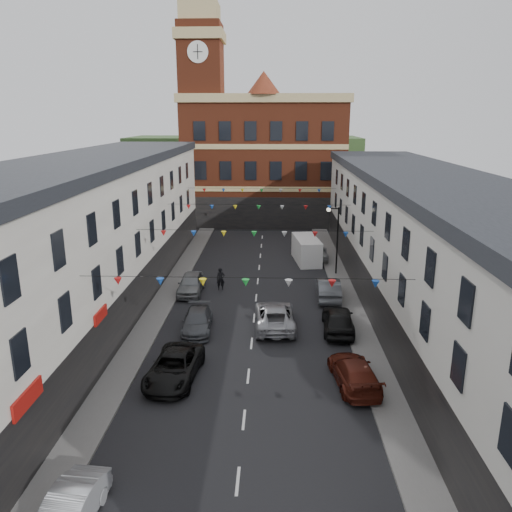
# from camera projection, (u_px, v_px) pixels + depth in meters

# --- Properties ---
(ground) EXTENTS (160.00, 160.00, 0.00)m
(ground) POSITION_uv_depth(u_px,v_px,m) (252.00, 343.00, 30.55)
(ground) COLOR black
(ground) RESTS_ON ground
(pavement_left) EXTENTS (1.80, 64.00, 0.15)m
(pavement_left) POSITION_uv_depth(u_px,v_px,m) (148.00, 327.00, 32.69)
(pavement_left) COLOR #605E5B
(pavement_left) RESTS_ON ground
(pavement_right) EXTENTS (1.80, 64.00, 0.15)m
(pavement_right) POSITION_uv_depth(u_px,v_px,m) (359.00, 330.00, 32.22)
(pavement_right) COLOR #605E5B
(pavement_right) RESTS_ON ground
(terrace_left) EXTENTS (8.40, 56.00, 10.70)m
(terrace_left) POSITION_uv_depth(u_px,v_px,m) (60.00, 253.00, 30.47)
(terrace_left) COLOR beige
(terrace_left) RESTS_ON ground
(terrace_right) EXTENTS (8.40, 56.00, 9.70)m
(terrace_right) POSITION_uv_depth(u_px,v_px,m) (449.00, 265.00, 29.80)
(terrace_right) COLOR #B5B1A9
(terrace_right) RESTS_ON ground
(civic_building) EXTENTS (20.60, 13.30, 18.50)m
(civic_building) POSITION_uv_depth(u_px,v_px,m) (264.00, 159.00, 64.88)
(civic_building) COLOR maroon
(civic_building) RESTS_ON ground
(clock_tower) EXTENTS (5.60, 5.60, 30.00)m
(clock_tower) POSITION_uv_depth(u_px,v_px,m) (202.00, 104.00, 60.47)
(clock_tower) COLOR maroon
(clock_tower) RESTS_ON ground
(distant_hill) EXTENTS (40.00, 14.00, 10.00)m
(distant_hill) POSITION_uv_depth(u_px,v_px,m) (244.00, 166.00, 89.01)
(distant_hill) COLOR #304C23
(distant_hill) RESTS_ON ground
(street_lamp) EXTENTS (1.10, 0.36, 6.00)m
(street_lamp) POSITION_uv_depth(u_px,v_px,m) (335.00, 232.00, 42.75)
(street_lamp) COLOR black
(street_lamp) RESTS_ON ground
(car_left_c) EXTENTS (2.79, 5.33, 1.43)m
(car_left_c) POSITION_uv_depth(u_px,v_px,m) (174.00, 367.00, 26.19)
(car_left_c) COLOR black
(car_left_c) RESTS_ON ground
(car_left_d) EXTENTS (2.09, 4.59, 1.30)m
(car_left_d) POSITION_uv_depth(u_px,v_px,m) (197.00, 321.00, 32.20)
(car_left_d) COLOR #474A50
(car_left_d) RESTS_ON ground
(car_left_e) EXTENTS (1.90, 4.60, 1.56)m
(car_left_e) POSITION_uv_depth(u_px,v_px,m) (191.00, 284.00, 39.09)
(car_left_e) COLOR gray
(car_left_e) RESTS_ON ground
(car_right_c) EXTENTS (2.52, 5.09, 1.42)m
(car_right_c) POSITION_uv_depth(u_px,v_px,m) (354.00, 372.00, 25.66)
(car_right_c) COLOR #561B11
(car_right_c) RESTS_ON ground
(car_right_d) EXTENTS (2.17, 4.90, 1.64)m
(car_right_d) POSITION_uv_depth(u_px,v_px,m) (338.00, 320.00, 32.05)
(car_right_d) COLOR black
(car_right_d) RESTS_ON ground
(car_right_e) EXTENTS (1.83, 4.84, 1.58)m
(car_right_e) POSITION_uv_depth(u_px,v_px,m) (328.00, 289.00, 37.94)
(car_right_e) COLOR #515459
(car_right_e) RESTS_ON ground
(car_right_f) EXTENTS (2.31, 4.67, 1.27)m
(car_right_f) POSITION_uv_depth(u_px,v_px,m) (317.00, 253.00, 48.53)
(car_right_f) COLOR #B7BABC
(car_right_f) RESTS_ON ground
(moving_car) EXTENTS (2.80, 5.68, 1.55)m
(moving_car) POSITION_uv_depth(u_px,v_px,m) (275.00, 316.00, 32.78)
(moving_car) COLOR #9E9EA4
(moving_car) RESTS_ON ground
(white_van) EXTENTS (2.68, 5.49, 2.33)m
(white_van) POSITION_uv_depth(u_px,v_px,m) (306.00, 250.00, 47.53)
(white_van) COLOR white
(white_van) RESTS_ON ground
(pedestrian) EXTENTS (0.71, 0.51, 1.81)m
(pedestrian) POSITION_uv_depth(u_px,v_px,m) (221.00, 279.00, 39.80)
(pedestrian) COLOR black
(pedestrian) RESTS_ON ground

